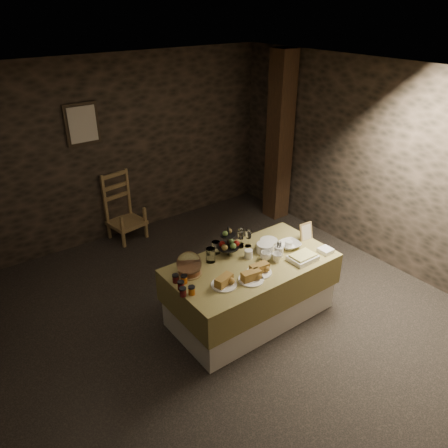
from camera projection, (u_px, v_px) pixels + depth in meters
ground_plane at (200, 324)px, 4.86m from camera, size 5.50×5.00×0.01m
room_shell at (196, 196)px, 4.13m from camera, size 5.52×5.02×2.60m
buffet_table at (251, 285)px, 4.80m from camera, size 1.81×0.96×0.72m
chair at (123, 209)px, 6.44m from camera, size 0.53×0.52×0.78m
timber_column at (280, 138)px, 6.70m from camera, size 0.30×0.30×2.60m
framed_picture at (82, 124)px, 5.72m from camera, size 0.45×0.04×0.55m
plate_stack_a at (265, 248)px, 4.83m from camera, size 0.19×0.19×0.10m
plate_stack_b at (269, 243)px, 4.93m from camera, size 0.20×0.20×0.08m
cutlery_holder at (279, 252)px, 4.73m from camera, size 0.10×0.10×0.12m
cup_a at (266, 256)px, 4.68m from camera, size 0.13×0.13×0.10m
cup_b at (277, 258)px, 4.65m from camera, size 0.13×0.13×0.10m
mug_c at (249, 254)px, 4.71m from camera, size 0.09×0.09×0.09m
mug_d at (289, 245)px, 4.89m from camera, size 0.08×0.08×0.09m
bowl at (290, 245)px, 4.93m from camera, size 0.26×0.26×0.06m
cake_dome at (189, 265)px, 4.42m from camera, size 0.26×0.26×0.26m
fruit_stand at (229, 244)px, 4.74m from camera, size 0.24×0.24×0.34m
bread_platter_left at (224, 282)px, 4.27m from camera, size 0.26×0.26×0.11m
bread_platter_center at (251, 277)px, 4.34m from camera, size 0.26×0.26×0.11m
bread_platter_right at (259, 270)px, 4.46m from camera, size 0.26×0.26×0.11m
jam_jars at (183, 286)px, 4.22m from camera, size 0.18×0.32×0.07m
tart_dish at (303, 257)px, 4.68m from camera, size 0.30×0.22×0.07m
square_dish at (326, 250)px, 4.83m from camera, size 0.14×0.14×0.04m
menu_frame at (306, 232)px, 5.06m from camera, size 0.18×0.09×0.22m
storage_jar_a at (211, 255)px, 4.63m from camera, size 0.10×0.10×0.16m
storage_jar_b at (216, 247)px, 4.79m from camera, size 0.09×0.09×0.14m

